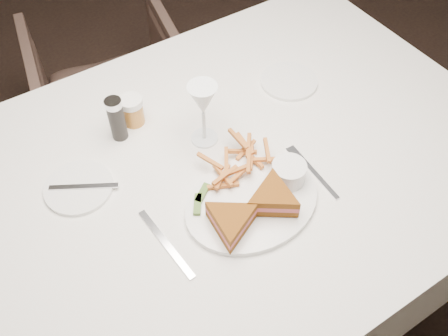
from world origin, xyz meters
TOP-DOWN VIEW (x-y plane):
  - ground at (0.00, 0.00)m, footprint 5.00×5.00m
  - table at (-0.17, -0.21)m, footprint 1.53×1.03m
  - chair_far at (-0.10, 0.72)m, footprint 0.67×0.64m
  - table_setting at (-0.15, -0.26)m, footprint 0.80×0.60m

SIDE VIEW (x-z plane):
  - ground at x=0.00m, z-range 0.00..0.00m
  - chair_far at x=-0.10m, z-range 0.00..0.60m
  - table at x=-0.17m, z-range 0.00..0.75m
  - table_setting at x=-0.15m, z-range 0.70..0.88m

